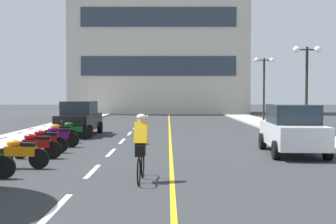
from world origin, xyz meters
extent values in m
plane|color=#2D3033|center=(0.00, 21.00, 0.00)|extent=(140.00, 140.00, 0.00)
cube|color=#A8A8A3|center=(-7.20, 24.00, 0.06)|extent=(2.40, 72.00, 0.12)
cube|color=#A8A8A3|center=(7.20, 24.00, 0.06)|extent=(2.40, 72.00, 0.12)
cube|color=silver|center=(-2.00, 6.00, 0.00)|extent=(0.14, 2.20, 0.01)
cube|color=silver|center=(-2.00, 10.00, 0.00)|extent=(0.14, 2.20, 0.01)
cube|color=silver|center=(-2.00, 14.00, 0.00)|extent=(0.14, 2.20, 0.01)
cube|color=silver|center=(-2.00, 18.00, 0.00)|extent=(0.14, 2.20, 0.01)
cube|color=silver|center=(-2.00, 22.00, 0.00)|extent=(0.14, 2.20, 0.01)
cube|color=silver|center=(-2.00, 26.00, 0.00)|extent=(0.14, 2.20, 0.01)
cube|color=silver|center=(-2.00, 30.00, 0.00)|extent=(0.14, 2.20, 0.01)
cube|color=silver|center=(-2.00, 34.00, 0.00)|extent=(0.14, 2.20, 0.01)
cube|color=silver|center=(-2.00, 38.00, 0.00)|extent=(0.14, 2.20, 0.01)
cube|color=silver|center=(-2.00, 42.00, 0.00)|extent=(0.14, 2.20, 0.01)
cube|color=silver|center=(-2.00, 46.00, 0.00)|extent=(0.14, 2.20, 0.01)
cube|color=gold|center=(0.25, 24.00, 0.00)|extent=(0.12, 66.00, 0.01)
cube|color=beige|center=(-0.88, 49.00, 8.79)|extent=(20.00, 7.99, 17.58)
cube|color=#2D3847|center=(-0.88, 44.95, 5.28)|extent=(16.80, 0.10, 2.11)
cube|color=#2D3847|center=(-0.88, 44.95, 10.55)|extent=(16.80, 0.10, 2.11)
cylinder|color=black|center=(7.39, 20.45, 2.39)|extent=(0.14, 0.14, 4.55)
cylinder|color=black|center=(7.39, 20.45, 4.52)|extent=(1.10, 0.08, 0.08)
sphere|color=white|center=(6.84, 20.45, 4.52)|extent=(0.36, 0.36, 0.36)
sphere|color=white|center=(7.94, 20.45, 4.52)|extent=(0.36, 0.36, 0.36)
cylinder|color=black|center=(7.09, 29.22, 2.46)|extent=(0.14, 0.14, 4.69)
cylinder|color=black|center=(7.09, 29.22, 4.66)|extent=(1.10, 0.08, 0.08)
sphere|color=white|center=(6.54, 29.22, 4.66)|extent=(0.36, 0.36, 0.36)
sphere|color=white|center=(7.64, 29.22, 4.66)|extent=(0.36, 0.36, 0.36)
cylinder|color=black|center=(3.92, 15.01, 0.32)|extent=(0.25, 0.65, 0.64)
cylinder|color=black|center=(5.62, 14.92, 0.32)|extent=(0.25, 0.65, 0.64)
cylinder|color=black|center=(3.78, 12.22, 0.32)|extent=(0.25, 0.65, 0.64)
cylinder|color=black|center=(5.47, 12.13, 0.32)|extent=(0.25, 0.65, 0.64)
cube|color=silver|center=(4.70, 13.57, 0.72)|extent=(1.92, 4.28, 0.80)
cube|color=#1E2833|center=(4.70, 13.57, 1.47)|extent=(1.67, 2.28, 0.70)
cylinder|color=black|center=(-5.44, 22.52, 0.32)|extent=(0.24, 0.65, 0.64)
cylinder|color=black|center=(-3.74, 22.47, 0.32)|extent=(0.24, 0.65, 0.64)
cylinder|color=black|center=(-5.52, 19.72, 0.32)|extent=(0.24, 0.65, 0.64)
cylinder|color=black|center=(-3.82, 19.67, 0.32)|extent=(0.24, 0.65, 0.64)
cube|color=black|center=(-4.63, 21.10, 0.72)|extent=(1.83, 4.25, 0.80)
cube|color=#1E2833|center=(-4.63, 21.10, 1.47)|extent=(1.63, 2.25, 0.70)
cylinder|color=black|center=(-4.10, 8.89, 0.30)|extent=(0.60, 0.13, 0.60)
cylinder|color=black|center=(-4.73, 10.46, 0.30)|extent=(0.61, 0.14, 0.60)
cylinder|color=black|center=(-3.64, 10.38, 0.30)|extent=(0.61, 0.14, 0.60)
cube|color=orange|center=(-4.19, 10.42, 0.52)|extent=(0.92, 0.35, 0.28)
ellipsoid|color=orange|center=(-4.39, 10.43, 0.74)|extent=(0.46, 0.27, 0.22)
cube|color=black|center=(-3.94, 10.40, 0.72)|extent=(0.46, 0.27, 0.10)
cylinder|color=silver|center=(-4.73, 10.46, 0.90)|extent=(0.07, 0.60, 0.03)
cylinder|color=black|center=(-4.86, 12.36, 0.30)|extent=(0.60, 0.13, 0.60)
cylinder|color=black|center=(-3.76, 12.42, 0.30)|extent=(0.60, 0.13, 0.60)
cube|color=maroon|center=(-4.31, 12.39, 0.52)|extent=(0.91, 0.33, 0.28)
ellipsoid|color=maroon|center=(-4.51, 12.38, 0.74)|extent=(0.45, 0.26, 0.22)
cube|color=black|center=(-4.06, 12.40, 0.72)|extent=(0.45, 0.26, 0.10)
cylinder|color=silver|center=(-4.86, 12.36, 0.90)|extent=(0.06, 0.60, 0.03)
cylinder|color=black|center=(-4.98, 13.90, 0.30)|extent=(0.60, 0.11, 0.60)
cylinder|color=black|center=(-3.88, 13.88, 0.30)|extent=(0.60, 0.11, 0.60)
cube|color=maroon|center=(-4.43, 13.89, 0.52)|extent=(0.90, 0.29, 0.28)
ellipsoid|color=maroon|center=(-4.63, 13.89, 0.74)|extent=(0.44, 0.24, 0.22)
cube|color=black|center=(-4.18, 13.89, 0.72)|extent=(0.44, 0.24, 0.10)
cylinder|color=silver|center=(-4.98, 13.90, 0.90)|extent=(0.04, 0.60, 0.03)
cylinder|color=black|center=(-4.92, 15.50, 0.30)|extent=(0.61, 0.17, 0.60)
cylinder|color=black|center=(-3.83, 15.62, 0.30)|extent=(0.61, 0.17, 0.60)
cube|color=#590C59|center=(-4.38, 15.56, 0.52)|extent=(0.93, 0.38, 0.28)
ellipsoid|color=#590C59|center=(-4.58, 15.54, 0.74)|extent=(0.46, 0.29, 0.22)
cube|color=black|center=(-4.13, 15.59, 0.72)|extent=(0.46, 0.29, 0.10)
cylinder|color=silver|center=(-4.92, 15.50, 0.90)|extent=(0.10, 0.60, 0.03)
cylinder|color=black|center=(-5.25, 17.12, 0.30)|extent=(0.61, 0.14, 0.60)
cylinder|color=black|center=(-4.15, 17.18, 0.30)|extent=(0.61, 0.14, 0.60)
cube|color=orange|center=(-4.70, 17.15, 0.52)|extent=(0.92, 0.34, 0.28)
ellipsoid|color=orange|center=(-4.90, 17.14, 0.74)|extent=(0.45, 0.27, 0.22)
cube|color=black|center=(-4.45, 17.17, 0.72)|extent=(0.45, 0.27, 0.10)
cylinder|color=silver|center=(-5.25, 17.12, 0.90)|extent=(0.07, 0.60, 0.03)
cylinder|color=black|center=(-4.95, 18.46, 0.30)|extent=(0.61, 0.23, 0.60)
cylinder|color=black|center=(-3.88, 18.70, 0.30)|extent=(0.61, 0.23, 0.60)
cube|color=#0C4C19|center=(-4.41, 18.58, 0.52)|extent=(0.94, 0.47, 0.28)
ellipsoid|color=#0C4C19|center=(-4.61, 18.54, 0.74)|extent=(0.48, 0.33, 0.22)
cube|color=black|center=(-4.17, 18.63, 0.72)|extent=(0.48, 0.33, 0.10)
cylinder|color=silver|center=(-4.95, 18.46, 0.90)|extent=(0.16, 0.59, 0.03)
torus|color=black|center=(-0.52, 9.13, 0.34)|extent=(0.06, 0.72, 0.72)
torus|color=black|center=(-0.55, 8.08, 0.34)|extent=(0.06, 0.72, 0.72)
cylinder|color=red|center=(-0.54, 8.58, 0.64)|extent=(0.07, 0.95, 0.04)
cube|color=black|center=(-0.54, 8.43, 0.86)|extent=(0.11, 0.20, 0.06)
cylinder|color=red|center=(-0.53, 9.03, 0.89)|extent=(0.42, 0.04, 0.03)
cube|color=black|center=(-0.54, 8.48, 0.79)|extent=(0.25, 0.37, 0.28)
cube|color=yellow|center=(-0.54, 8.63, 1.19)|extent=(0.33, 0.46, 0.61)
sphere|color=beige|center=(-0.53, 8.76, 1.54)|extent=(0.20, 0.20, 0.20)
ellipsoid|color=white|center=(-0.53, 8.76, 1.61)|extent=(0.24, 0.26, 0.16)
camera|label=1|loc=(0.15, -2.32, 2.19)|focal=46.61mm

